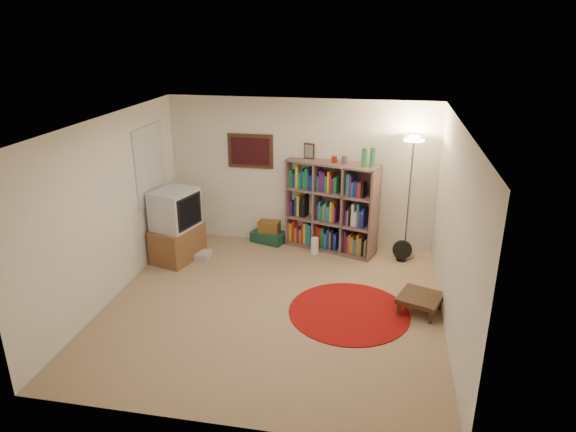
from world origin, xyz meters
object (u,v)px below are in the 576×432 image
bookshelf (330,208)px  tv_stand (176,227)px  floor_lamp (412,158)px  suitcase (269,236)px  floor_fan (402,251)px  side_table (420,298)px

bookshelf → tv_stand: bookshelf is taller
floor_lamp → suitcase: floor_lamp is taller
floor_lamp → suitcase: 2.83m
floor_fan → tv_stand: bearing=-171.7°
side_table → floor_lamp: bearing=95.2°
floor_lamp → floor_fan: 1.51m
bookshelf → floor_lamp: 1.57m
suitcase → side_table: (2.49, -1.94, 0.11)m
tv_stand → side_table: tv_stand is taller
tv_stand → side_table: (3.78, -0.96, -0.36)m
suitcase → side_table: 3.15m
floor_lamp → floor_fan: size_ratio=5.71×
bookshelf → suitcase: (-1.08, 0.09, -0.64)m
bookshelf → suitcase: bearing=-167.6°
floor_fan → floor_lamp: bearing=74.4°
bookshelf → side_table: 2.38m
bookshelf → suitcase: size_ratio=2.78×
suitcase → side_table: size_ratio=0.97×
floor_lamp → floor_fan: floor_lamp is taller
floor_fan → suitcase: (-2.29, 0.38, -0.09)m
floor_fan → side_table: size_ratio=0.52×
suitcase → floor_lamp: bearing=12.9°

